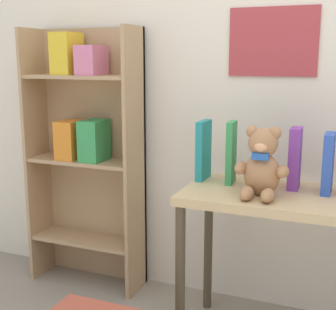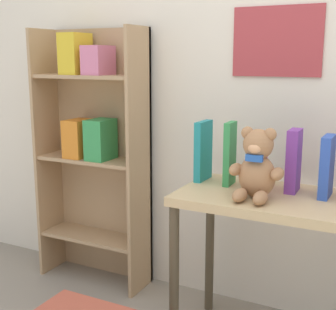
{
  "view_description": "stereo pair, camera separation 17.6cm",
  "coord_description": "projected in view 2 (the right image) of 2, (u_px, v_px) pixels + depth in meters",
  "views": [
    {
      "loc": [
        0.35,
        -0.92,
        1.19
      ],
      "look_at": [
        -0.41,
        0.94,
        0.77
      ],
      "focal_mm": 50.0,
      "sensor_mm": 36.0,
      "label": 1
    },
    {
      "loc": [
        0.51,
        -0.85,
        1.19
      ],
      "look_at": [
        -0.41,
        0.94,
        0.77
      ],
      "focal_mm": 50.0,
      "sensor_mm": 36.0,
      "label": 2
    }
  ],
  "objects": [
    {
      "name": "wall_back",
      "position": [
        283.0,
        45.0,
        2.06
      ],
      "size": [
        4.8,
        0.07,
        2.5
      ],
      "color": "silver",
      "rests_on": "ground_plane"
    },
    {
      "name": "book_standing_green",
      "position": [
        230.0,
        154.0,
        1.94
      ],
      "size": [
        0.03,
        0.1,
        0.27
      ],
      "primitive_type": "cube",
      "rotation": [
        0.0,
        0.0,
        0.04
      ],
      "color": "#33934C",
      "rests_on": "display_table"
    },
    {
      "name": "book_standing_teal",
      "position": [
        203.0,
        151.0,
        2.02
      ],
      "size": [
        0.03,
        0.13,
        0.26
      ],
      "primitive_type": "cube",
      "rotation": [
        0.0,
        0.0,
        -0.02
      ],
      "color": "teal",
      "rests_on": "display_table"
    },
    {
      "name": "book_standing_blue",
      "position": [
        327.0,
        167.0,
        1.77
      ],
      "size": [
        0.04,
        0.13,
        0.24
      ],
      "primitive_type": "cube",
      "rotation": [
        0.0,
        0.0,
        -0.01
      ],
      "color": "#2D51B7",
      "rests_on": "display_table"
    },
    {
      "name": "bookshelf_side",
      "position": [
        94.0,
        142.0,
        2.46
      ],
      "size": [
        0.6,
        0.22,
        1.34
      ],
      "color": "tan",
      "rests_on": "ground_plane"
    },
    {
      "name": "book_standing_purple",
      "position": [
        294.0,
        161.0,
        1.85
      ],
      "size": [
        0.05,
        0.11,
        0.25
      ],
      "primitive_type": "cube",
      "rotation": [
        0.0,
        0.0,
        0.02
      ],
      "color": "purple",
      "rests_on": "display_table"
    },
    {
      "name": "teddy_bear",
      "position": [
        257.0,
        166.0,
        1.76
      ],
      "size": [
        0.21,
        0.19,
        0.27
      ],
      "color": "#A8754C",
      "rests_on": "display_table"
    },
    {
      "name": "book_standing_pink",
      "position": [
        261.0,
        164.0,
        1.9
      ],
      "size": [
        0.03,
        0.13,
        0.2
      ],
      "primitive_type": "cube",
      "rotation": [
        0.0,
        0.0,
        0.03
      ],
      "color": "#D17093",
      "rests_on": "display_table"
    },
    {
      "name": "display_table",
      "position": [
        269.0,
        221.0,
        1.85
      ],
      "size": [
        0.71,
        0.44,
        0.67
      ],
      "color": "tan",
      "rests_on": "ground_plane"
    }
  ]
}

